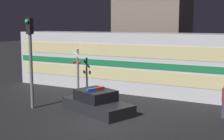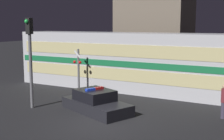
% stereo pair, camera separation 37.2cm
% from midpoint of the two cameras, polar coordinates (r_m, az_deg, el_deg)
% --- Properties ---
extents(ground_plane, '(120.00, 120.00, 0.00)m').
position_cam_midpoint_polar(ground_plane, '(15.50, -1.74, -9.69)').
color(ground_plane, black).
extents(train, '(17.00, 3.10, 4.20)m').
position_cam_midpoint_polar(train, '(23.04, 2.56, 1.62)').
color(train, silver).
rests_on(train, ground_plane).
extents(police_car, '(4.61, 3.31, 1.33)m').
position_cam_midpoint_polar(police_car, '(17.33, -2.34, -6.05)').
color(police_car, black).
rests_on(police_car, ground_plane).
extents(pedestrian, '(0.30, 0.30, 1.79)m').
position_cam_midpoint_polar(pedestrian, '(17.04, 20.37, -5.34)').
color(pedestrian, '#3F384C').
rests_on(pedestrian, ground_plane).
extents(crossing_signal_far, '(0.69, 0.32, 3.07)m').
position_cam_midpoint_polar(crossing_signal_far, '(22.24, -5.71, 0.31)').
color(crossing_signal_far, slate).
rests_on(crossing_signal_far, ground_plane).
extents(traffic_light_corner, '(0.30, 0.46, 5.16)m').
position_cam_midpoint_polar(traffic_light_corner, '(18.21, -14.18, 2.96)').
color(traffic_light_corner, slate).
rests_on(traffic_light_corner, ground_plane).
extents(building_left, '(6.20, 4.88, 8.09)m').
position_cam_midpoint_polar(building_left, '(29.24, 8.21, 6.80)').
color(building_left, '#726656').
rests_on(building_left, ground_plane).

